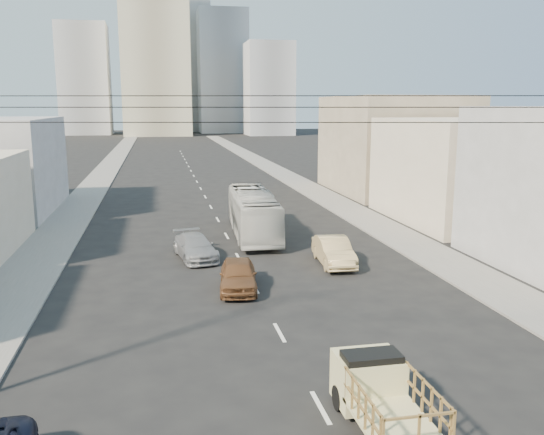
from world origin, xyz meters
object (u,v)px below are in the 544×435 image
object	(u,v)px
sedan_brown	(238,275)
sedan_tan	(334,251)
city_bus	(253,213)
flatbed_pickup	(382,393)
sedan_grey	(195,247)

from	to	relation	value
sedan_brown	sedan_tan	bearing A→B (deg)	37.56
sedan_brown	sedan_tan	xyz separation A→B (m)	(6.06, 3.53, 0.03)
city_bus	sedan_brown	bearing A→B (deg)	-99.77
flatbed_pickup	sedan_brown	world-z (taller)	flatbed_pickup
flatbed_pickup	city_bus	world-z (taller)	city_bus
flatbed_pickup	city_bus	bearing A→B (deg)	88.82
city_bus	sedan_tan	bearing A→B (deg)	-65.47
sedan_brown	flatbed_pickup	bearing A→B (deg)	-73.07
sedan_tan	sedan_grey	size ratio (longest dim) A/B	0.98
flatbed_pickup	sedan_tan	xyz separation A→B (m)	(3.82, 16.79, -0.30)
flatbed_pickup	sedan_tan	bearing A→B (deg)	77.18
flatbed_pickup	sedan_brown	xyz separation A→B (m)	(-2.24, 13.27, -0.33)
sedan_tan	sedan_grey	distance (m)	8.29
sedan_brown	sedan_tan	world-z (taller)	sedan_tan
sedan_brown	sedan_grey	xyz separation A→B (m)	(-1.70, 6.43, -0.05)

